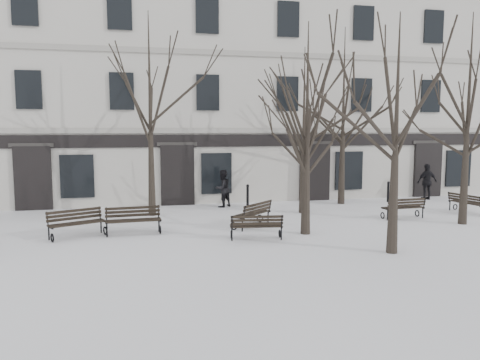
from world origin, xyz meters
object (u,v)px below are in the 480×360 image
object	(u,v)px
tree_1	(307,103)
bench_1	(256,226)
bench_2	(404,207)
bench_4	(253,213)
tree_2	(397,105)
bench_3	(133,219)
bench_5	(467,203)
bench_0	(77,222)
tree_3	(469,94)

from	to	relation	value
tree_1	bench_1	size ratio (longest dim) A/B	4.04
bench_2	bench_4	world-z (taller)	bench_4
bench_4	tree_2	bearing A→B (deg)	82.23
bench_1	bench_4	distance (m)	2.07
bench_3	bench_5	size ratio (longest dim) A/B	1.09
tree_2	bench_0	size ratio (longest dim) A/B	3.56
tree_2	bench_1	xyz separation A→B (m)	(-3.56, 2.45, -3.89)
bench_2	bench_5	bearing A→B (deg)	-174.42
bench_4	bench_1	bearing A→B (deg)	36.13
bench_0	bench_4	world-z (taller)	bench_4
tree_3	bench_0	world-z (taller)	tree_3
tree_2	tree_3	size ratio (longest dim) A/B	0.87
bench_1	bench_4	bearing A→B (deg)	-92.75
bench_3	tree_1	bearing A→B (deg)	-15.71
tree_2	bench_5	xyz separation A→B (m)	(6.67, 5.25, -3.90)
tree_1	bench_2	xyz separation A→B (m)	(4.91, 1.75, -4.07)
bench_2	bench_1	bearing A→B (deg)	14.29
bench_5	tree_1	bearing A→B (deg)	93.82
bench_3	bench_4	xyz separation A→B (m)	(4.40, 0.28, -0.00)
bench_4	bench_5	xyz separation A→B (m)	(9.84, 0.77, -0.05)
bench_0	bench_5	bearing A→B (deg)	-21.09
tree_1	bench_5	distance (m)	9.56
bench_2	bench_0	bearing A→B (deg)	-1.34
bench_0	bench_3	world-z (taller)	bench_3
tree_2	tree_3	bearing A→B (deg)	33.49
tree_3	bench_1	xyz separation A→B (m)	(-8.49, -0.81, -4.52)
bench_2	bench_4	distance (m)	6.44
tree_3	bench_5	bearing A→B (deg)	48.69
bench_5	bench_3	bearing A→B (deg)	82.48
tree_1	tree_2	size ratio (longest dim) A/B	1.04
tree_1	tree_3	bearing A→B (deg)	2.87
bench_0	bench_2	size ratio (longest dim) A/B	1.09
bench_3	bench_1	bearing A→B (deg)	-27.20
tree_3	bench_4	world-z (taller)	tree_3
bench_2	bench_3	bearing A→B (deg)	-1.29
tree_3	tree_1	bearing A→B (deg)	-177.13
bench_0	bench_1	world-z (taller)	bench_0
tree_3	bench_4	xyz separation A→B (m)	(-8.10, 1.22, -4.48)
tree_1	bench_3	world-z (taller)	tree_1
tree_2	tree_3	distance (m)	5.94
bench_3	bench_4	distance (m)	4.41
bench_2	bench_5	world-z (taller)	bench_2
tree_1	bench_5	world-z (taller)	tree_1
tree_2	bench_5	distance (m)	9.34
tree_3	bench_2	distance (m)	5.02
tree_3	bench_4	distance (m)	9.34
bench_0	bench_4	xyz separation A→B (m)	(6.29, 0.35, 0.00)
tree_2	bench_0	distance (m)	11.01
bench_1	bench_2	distance (m)	7.18
bench_4	bench_5	distance (m)	9.87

